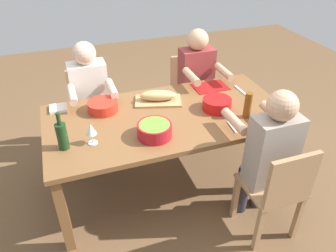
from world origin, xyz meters
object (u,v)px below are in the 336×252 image
object	(u,v)px
serving_bowl_fruit	(103,106)
cutting_board	(158,101)
chair_far_right	(190,89)
napkin_stack	(58,108)
wine_glass	(91,130)
bread_loaf	(158,95)
wine_bottle	(62,135)
serving_bowl_pasta	(217,103)
dining_table	(168,122)
diner_far_left	(91,95)
chair_near_right	(278,189)
diner_far_right	(198,79)
serving_bowl_salad	(154,129)
beer_bottle	(248,105)
chair_far_left	(91,106)
diner_near_right	(268,150)

from	to	relation	value
serving_bowl_fruit	cutting_board	bearing A→B (deg)	-1.30
chair_far_right	napkin_stack	distance (m)	1.49
wine_glass	napkin_stack	xyz separation A→B (m)	(-0.21, 0.58, -0.10)
bread_loaf	wine_bottle	world-z (taller)	wine_bottle
chair_far_right	wine_bottle	bearing A→B (deg)	-144.10
serving_bowl_pasta	wine_glass	distance (m)	1.07
dining_table	diner_far_left	world-z (taller)	diner_far_left
chair_far_right	bread_loaf	size ratio (longest dim) A/B	2.66
chair_near_right	cutting_board	xyz separation A→B (m)	(-0.56, 1.06, 0.27)
chair_far_right	wine_bottle	xyz separation A→B (m)	(-1.39, -1.01, 0.37)
serving_bowl_pasta	cutting_board	xyz separation A→B (m)	(-0.43, 0.28, -0.05)
cutting_board	wine_glass	bearing A→B (deg)	-146.21
diner_far_left	serving_bowl_pasta	xyz separation A→B (m)	(0.97, -0.69, 0.10)
chair_far_right	wine_bottle	size ratio (longest dim) A/B	2.93
bread_loaf	wine_bottle	xyz separation A→B (m)	(-0.83, -0.42, 0.04)
diner_far_right	serving_bowl_salad	xyz separation A→B (m)	(-0.74, -0.90, 0.10)
diner_far_left	beer_bottle	world-z (taller)	diner_far_left
chair_far_left	wine_glass	xyz separation A→B (m)	(-0.10, -1.02, 0.37)
diner_far_right	diner_near_right	bearing A→B (deg)	-90.00
serving_bowl_fruit	napkin_stack	distance (m)	0.39
cutting_board	chair_near_right	bearing A→B (deg)	-62.18
serving_bowl_pasta	chair_far_right	bearing A→B (deg)	81.54
diner_far_left	diner_near_right	bearing A→B (deg)	-49.47
beer_bottle	serving_bowl_fruit	bearing A→B (deg)	155.80
dining_table	diner_near_right	distance (m)	0.85
bread_loaf	serving_bowl_salad	bearing A→B (deg)	-110.75
serving_bowl_pasta	serving_bowl_salad	distance (m)	0.65
chair_far_right	serving_bowl_fruit	world-z (taller)	chair_far_right
serving_bowl_pasta	chair_far_left	bearing A→B (deg)	137.91
cutting_board	wine_glass	world-z (taller)	wine_glass
beer_bottle	wine_glass	size ratio (longest dim) A/B	1.33
cutting_board	diner_far_right	bearing A→B (deg)	36.17
chair_near_right	diner_far_left	bearing A→B (deg)	126.80
chair_far_right	serving_bowl_pasta	distance (m)	0.94
serving_bowl_salad	wine_glass	distance (m)	0.46
wine_bottle	napkin_stack	size ratio (longest dim) A/B	2.07
serving_bowl_fruit	napkin_stack	world-z (taller)	serving_bowl_fruit
diner_far_left	napkin_stack	size ratio (longest dim) A/B	8.57
chair_far_left	diner_near_right	xyz separation A→B (m)	(1.10, -1.47, 0.21)
chair_far_left	chair_far_right	world-z (taller)	same
chair_far_right	chair_near_right	distance (m)	1.65
chair_far_left	diner_far_left	bearing A→B (deg)	-90.00
serving_bowl_salad	napkin_stack	world-z (taller)	serving_bowl_salad
diner_far_left	diner_far_right	size ratio (longest dim) A/B	1.00
chair_near_right	diner_near_right	xyz separation A→B (m)	(-0.00, 0.18, 0.21)
wine_bottle	chair_far_left	bearing A→B (deg)	73.69
chair_far_right	cutting_board	world-z (taller)	chair_far_right
wine_glass	wine_bottle	bearing A→B (deg)	177.48
chair_near_right	wine_bottle	world-z (taller)	wine_bottle
dining_table	beer_bottle	size ratio (longest dim) A/B	9.07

